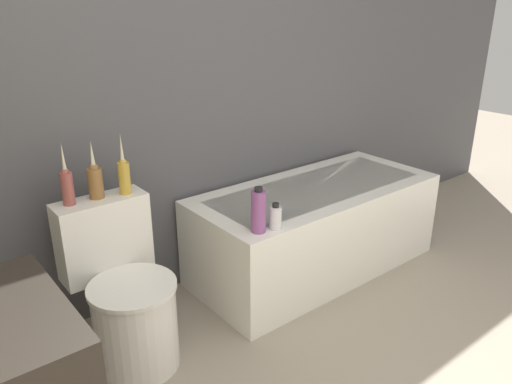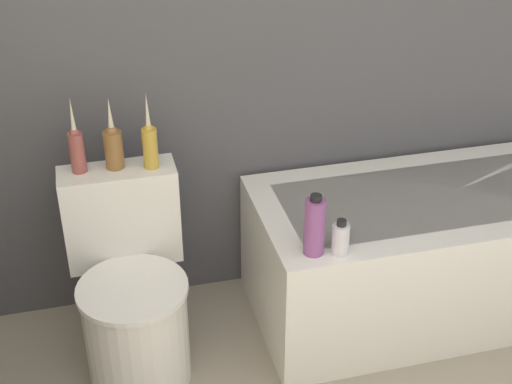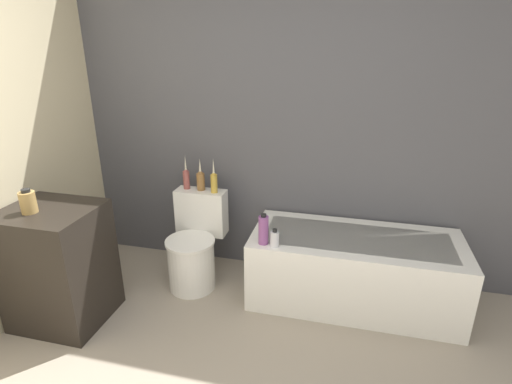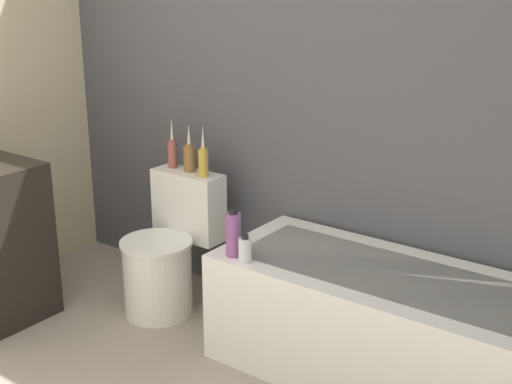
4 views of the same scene
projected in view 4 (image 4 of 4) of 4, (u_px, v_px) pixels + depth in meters
name	position (u px, v px, depth m)	size (l,w,h in m)	color
wall_back_tiled	(297.00, 73.00, 3.61)	(6.40, 0.06, 2.60)	#4C4C51
bathtub	(380.00, 325.00, 3.23)	(1.53, 0.67, 0.54)	white
toilet	(167.00, 254.00, 3.89)	(0.42, 0.54, 0.74)	white
vase_gold	(173.00, 151.00, 3.95)	(0.05, 0.05, 0.28)	#994C47
vase_silver	(189.00, 156.00, 3.88)	(0.07, 0.07, 0.27)	olive
vase_bronze	(203.00, 160.00, 3.79)	(0.05, 0.05, 0.28)	gold
shampoo_bottle_tall	(233.00, 234.00, 3.29)	(0.07, 0.07, 0.23)	#8C4C8C
shampoo_bottle_short	(245.00, 249.00, 3.23)	(0.06, 0.06, 0.13)	silver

